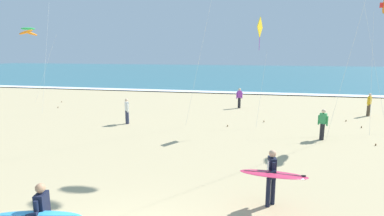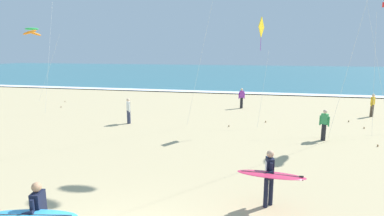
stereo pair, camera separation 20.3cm
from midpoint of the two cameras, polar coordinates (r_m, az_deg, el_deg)
ocean_water at (r=62.16m, az=9.97°, el=6.53°), size 160.00×60.00×0.08m
shoreline_foam at (r=32.66m, az=7.50°, el=2.94°), size 160.00×1.58×0.01m
surfer_lead at (r=7.60m, az=-26.72°, el=-17.49°), size 2.09×1.10×1.71m
surfer_trailing at (r=9.08m, az=15.13°, el=-12.00°), size 1.95×1.02×1.71m
kite_arc_emerald_mid at (r=29.04m, az=-27.65°, el=12.58°), size 2.89×2.50×6.33m
kite_diamond_golden_distant at (r=17.51m, az=13.26°, el=13.89°), size 0.70×2.44×6.29m
bystander_white_top at (r=19.18m, az=-11.54°, el=-0.50°), size 0.34×0.42×1.59m
bystander_purple_top at (r=24.10m, az=9.54°, el=1.85°), size 0.47×0.28×1.59m
bystander_green_top at (r=16.71m, az=23.89°, el=-2.89°), size 0.44×0.32×1.59m
bystander_yellow_top at (r=24.20m, az=30.99°, el=0.48°), size 0.34×0.42×1.59m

